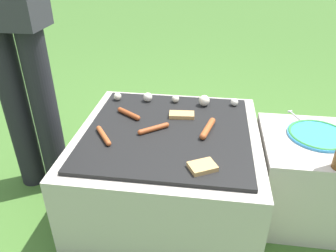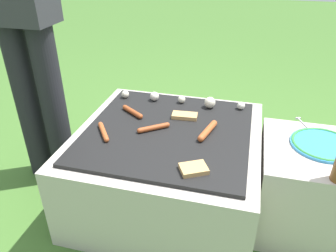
{
  "view_description": "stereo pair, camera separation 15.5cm",
  "coord_description": "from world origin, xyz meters",
  "views": [
    {
      "loc": [
        0.18,
        -1.34,
        1.23
      ],
      "look_at": [
        0.0,
        0.0,
        0.45
      ],
      "focal_mm": 35.0,
      "sensor_mm": 36.0,
      "label": 1
    },
    {
      "loc": [
        0.34,
        -1.31,
        1.23
      ],
      "look_at": [
        0.0,
        0.0,
        0.45
      ],
      "focal_mm": 35.0,
      "sensor_mm": 36.0,
      "label": 2
    }
  ],
  "objects": [
    {
      "name": "grill",
      "position": [
        0.0,
        0.0,
        0.21
      ],
      "size": [
        0.87,
        0.87,
        0.43
      ],
      "color": "#B2AA9E",
      "rests_on": "ground_plane"
    },
    {
      "name": "plate_colorful",
      "position": [
        0.7,
        0.03,
        0.44
      ],
      "size": [
        0.28,
        0.28,
        0.02
      ],
      "color": "#338CCC",
      "rests_on": "side_ledge"
    },
    {
      "name": "bread_slice_right",
      "position": [
        0.18,
        -0.28,
        0.44
      ],
      "size": [
        0.13,
        0.12,
        0.02
      ],
      "color": "tan",
      "rests_on": "grill"
    },
    {
      "name": "ground_plane",
      "position": [
        0.0,
        0.0,
        0.0
      ],
      "size": [
        14.0,
        14.0,
        0.0
      ],
      "primitive_type": "plane",
      "color": "#3D6628"
    },
    {
      "name": "sausage_mid_right",
      "position": [
        -0.28,
        -0.11,
        0.44
      ],
      "size": [
        0.11,
        0.15,
        0.02
      ],
      "color": "#A34C23",
      "rests_on": "grill"
    },
    {
      "name": "bread_slice_left",
      "position": [
        0.05,
        0.14,
        0.44
      ],
      "size": [
        0.13,
        0.07,
        0.02
      ],
      "color": "tan",
      "rests_on": "grill"
    },
    {
      "name": "sausage_front_center",
      "position": [
        -0.07,
        -0.02,
        0.44
      ],
      "size": [
        0.14,
        0.11,
        0.02
      ],
      "color": "#93421E",
      "rests_on": "grill"
    },
    {
      "name": "fork_utensil",
      "position": [
        0.65,
        0.18,
        0.43
      ],
      "size": [
        0.1,
        0.21,
        0.01
      ],
      "color": "silver",
      "rests_on": "side_ledge"
    },
    {
      "name": "sausage_front_right",
      "position": [
        -0.22,
        0.11,
        0.44
      ],
      "size": [
        0.14,
        0.1,
        0.03
      ],
      "color": "#93421E",
      "rests_on": "grill"
    },
    {
      "name": "mushroom_row",
      "position": [
        0.02,
        0.29,
        0.46
      ],
      "size": [
        0.69,
        0.07,
        0.06
      ],
      "color": "beige",
      "rests_on": "grill"
    },
    {
      "name": "side_ledge",
      "position": [
        0.7,
        0.0,
        0.22
      ],
      "size": [
        0.5,
        0.48,
        0.43
      ],
      "color": "#B2AA9E",
      "rests_on": "ground_plane"
    },
    {
      "name": "sausage_back_center",
      "position": [
        0.19,
        0.01,
        0.45
      ],
      "size": [
        0.07,
        0.18,
        0.03
      ],
      "color": "#A34C23",
      "rests_on": "grill"
    }
  ]
}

